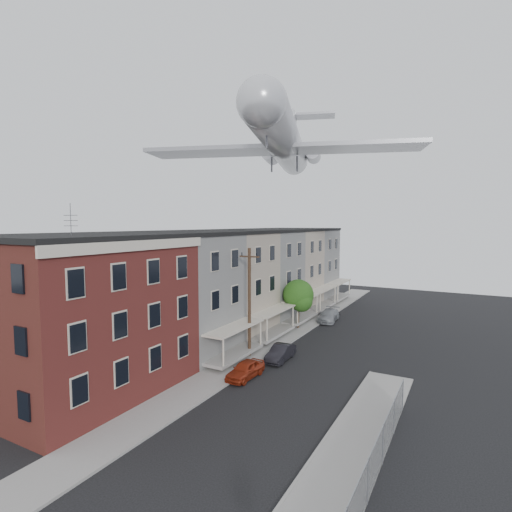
% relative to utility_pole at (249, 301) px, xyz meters
% --- Properties ---
extents(sidewalk_left, '(3.00, 62.00, 0.12)m').
position_rel_utility_pole_xyz_m(sidewalk_left, '(0.10, 6.00, -4.61)').
color(sidewalk_left, gray).
rests_on(sidewalk_left, ground).
extents(sidewalk_right, '(3.00, 26.00, 0.12)m').
position_rel_utility_pole_xyz_m(sidewalk_right, '(11.10, -12.00, -4.61)').
color(sidewalk_right, gray).
rests_on(sidewalk_right, ground).
extents(curb_left, '(0.15, 62.00, 0.14)m').
position_rel_utility_pole_xyz_m(curb_left, '(1.55, 6.00, -4.60)').
color(curb_left, gray).
rests_on(curb_left, ground).
extents(curb_right, '(0.15, 26.00, 0.14)m').
position_rel_utility_pole_xyz_m(curb_right, '(9.65, -12.00, -4.60)').
color(curb_right, gray).
rests_on(curb_right, ground).
extents(corner_building, '(10.31, 12.30, 12.15)m').
position_rel_utility_pole_xyz_m(corner_building, '(-6.40, -11.00, 0.49)').
color(corner_building, '#371A11').
rests_on(corner_building, ground).
extents(row_house_a, '(11.98, 7.00, 10.30)m').
position_rel_utility_pole_xyz_m(row_house_a, '(-6.36, -1.50, 0.45)').
color(row_house_a, slate).
rests_on(row_house_a, ground).
extents(row_house_b, '(11.98, 7.00, 10.30)m').
position_rel_utility_pole_xyz_m(row_house_b, '(-6.36, 5.50, 0.45)').
color(row_house_b, gray).
rests_on(row_house_b, ground).
extents(row_house_c, '(11.98, 7.00, 10.30)m').
position_rel_utility_pole_xyz_m(row_house_c, '(-6.36, 12.50, 0.45)').
color(row_house_c, slate).
rests_on(row_house_c, ground).
extents(row_house_d, '(11.98, 7.00, 10.30)m').
position_rel_utility_pole_xyz_m(row_house_d, '(-6.36, 19.50, 0.45)').
color(row_house_d, gray).
rests_on(row_house_d, ground).
extents(row_house_e, '(11.98, 7.00, 10.30)m').
position_rel_utility_pole_xyz_m(row_house_e, '(-6.36, 26.50, 0.45)').
color(row_house_e, slate).
rests_on(row_house_e, ground).
extents(chainlink_fence, '(0.06, 18.06, 1.90)m').
position_rel_utility_pole_xyz_m(chainlink_fence, '(12.60, -13.00, -3.68)').
color(chainlink_fence, gray).
rests_on(chainlink_fence, ground).
extents(utility_pole, '(1.80, 0.26, 9.00)m').
position_rel_utility_pole_xyz_m(utility_pole, '(0.00, 0.00, 0.00)').
color(utility_pole, black).
rests_on(utility_pole, ground).
extents(street_tree, '(3.22, 3.20, 5.20)m').
position_rel_utility_pole_xyz_m(street_tree, '(0.33, 9.92, -1.22)').
color(street_tree, black).
rests_on(street_tree, ground).
extents(car_near, '(1.62, 3.69, 1.24)m').
position_rel_utility_pole_xyz_m(car_near, '(2.00, -4.15, -4.06)').
color(car_near, maroon).
rests_on(car_near, ground).
extents(car_mid, '(1.44, 3.81, 1.24)m').
position_rel_utility_pole_xyz_m(car_mid, '(2.65, 0.39, -4.05)').
color(car_mid, black).
rests_on(car_mid, ground).
extents(car_far, '(2.27, 4.67, 1.31)m').
position_rel_utility_pole_xyz_m(car_far, '(2.00, 14.62, -4.02)').
color(car_far, gray).
rests_on(car_far, ground).
extents(airplane, '(24.58, 28.13, 8.16)m').
position_rel_utility_pole_xyz_m(airplane, '(-0.16, 7.00, 13.96)').
color(airplane, '#B9BABD').
rests_on(airplane, ground).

